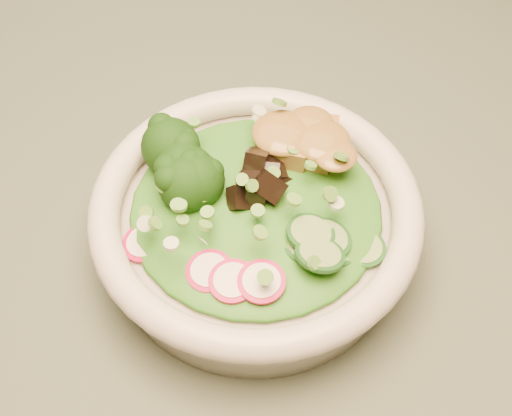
% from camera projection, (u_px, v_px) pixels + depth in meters
% --- Properties ---
extents(dining_table, '(1.20, 0.80, 0.75)m').
position_uv_depth(dining_table, '(325.00, 276.00, 0.65)').
color(dining_table, black).
rests_on(dining_table, ground).
extents(salad_bowl, '(0.23, 0.23, 0.06)m').
position_uv_depth(salad_bowl, '(256.00, 223.00, 0.51)').
color(salad_bowl, silver).
rests_on(salad_bowl, dining_table).
extents(lettuce_bed, '(0.17, 0.17, 0.02)m').
position_uv_depth(lettuce_bed, '(256.00, 207.00, 0.49)').
color(lettuce_bed, '#1D5912').
rests_on(lettuce_bed, salad_bowl).
extents(broccoli_florets, '(0.08, 0.08, 0.04)m').
position_uv_depth(broccoli_florets, '(189.00, 165.00, 0.50)').
color(broccoli_florets, black).
rests_on(broccoli_florets, salad_bowl).
extents(radish_slices, '(0.10, 0.06, 0.02)m').
position_uv_depth(radish_slices, '(212.00, 266.00, 0.46)').
color(radish_slices, '#AF0D40').
rests_on(radish_slices, salad_bowl).
extents(cucumber_slices, '(0.08, 0.08, 0.03)m').
position_uv_depth(cucumber_slices, '(328.00, 236.00, 0.46)').
color(cucumber_slices, '#8DAD60').
rests_on(cucumber_slices, salad_bowl).
extents(mushroom_heap, '(0.08, 0.08, 0.03)m').
position_uv_depth(mushroom_heap, '(264.00, 187.00, 0.49)').
color(mushroom_heap, black).
rests_on(mushroom_heap, salad_bowl).
extents(tofu_cubes, '(0.09, 0.07, 0.03)m').
position_uv_depth(tofu_cubes, '(298.00, 149.00, 0.51)').
color(tofu_cubes, '#A97138').
rests_on(tofu_cubes, salad_bowl).
extents(peanut_sauce, '(0.06, 0.05, 0.01)m').
position_uv_depth(peanut_sauce, '(298.00, 138.00, 0.50)').
color(peanut_sauce, brown).
rests_on(peanut_sauce, tofu_cubes).
extents(scallion_garnish, '(0.16, 0.16, 0.02)m').
position_uv_depth(scallion_garnish, '(256.00, 189.00, 0.47)').
color(scallion_garnish, '#5B9C37').
rests_on(scallion_garnish, salad_bowl).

